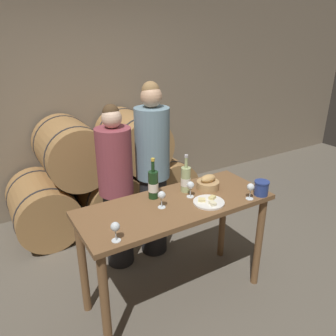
{
  "coord_description": "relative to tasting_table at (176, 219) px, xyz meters",
  "views": [
    {
      "loc": [
        -1.22,
        -1.9,
        2.13
      ],
      "look_at": [
        0.0,
        0.12,
        1.17
      ],
      "focal_mm": 35.0,
      "sensor_mm": 36.0,
      "label": 1
    }
  ],
  "objects": [
    {
      "name": "stone_wall_back",
      "position": [
        0.0,
        2.14,
        0.83
      ],
      "size": [
        10.0,
        0.12,
        3.2
      ],
      "color": "gray",
      "rests_on": "ground_plane"
    },
    {
      "name": "person_left",
      "position": [
        -0.22,
        0.68,
        0.04
      ],
      "size": [
        0.32,
        0.32,
        1.59
      ],
      "color": "#232326",
      "rests_on": "ground_plane"
    },
    {
      "name": "tasting_table",
      "position": [
        0.0,
        0.0,
        0.0
      ],
      "size": [
        1.54,
        0.61,
        0.92
      ],
      "color": "brown",
      "rests_on": "ground_plane"
    },
    {
      "name": "cheese_plate",
      "position": [
        0.22,
        -0.14,
        0.16
      ],
      "size": [
        0.24,
        0.24,
        0.04
      ],
      "color": "white",
      "rests_on": "tasting_table"
    },
    {
      "name": "wine_glass_left",
      "position": [
        -0.13,
        -0.01,
        0.24
      ],
      "size": [
        0.06,
        0.06,
        0.13
      ],
      "color": "white",
      "rests_on": "tasting_table"
    },
    {
      "name": "ground_plane",
      "position": [
        0.0,
        0.0,
        -0.77
      ],
      "size": [
        10.0,
        10.0,
        0.0
      ],
      "primitive_type": "plane",
      "color": "#665E51"
    },
    {
      "name": "wine_glass_center",
      "position": [
        0.15,
        0.03,
        0.24
      ],
      "size": [
        0.06,
        0.06,
        0.13
      ],
      "color": "white",
      "rests_on": "tasting_table"
    },
    {
      "name": "wine_bottle_white",
      "position": [
        0.18,
        0.13,
        0.26
      ],
      "size": [
        0.08,
        0.08,
        0.32
      ],
      "color": "#ADBC7F",
      "rests_on": "tasting_table"
    },
    {
      "name": "barrel_stack",
      "position": [
        -0.0,
        1.59,
        -0.19
      ],
      "size": [
        2.2,
        0.87,
        1.29
      ],
      "color": "#A87A47",
      "rests_on": "ground_plane"
    },
    {
      "name": "bread_basket",
      "position": [
        0.36,
        0.07,
        0.2
      ],
      "size": [
        0.19,
        0.19,
        0.13
      ],
      "color": "tan",
      "rests_on": "tasting_table"
    },
    {
      "name": "wine_glass_far_left",
      "position": [
        -0.6,
        -0.23,
        0.24
      ],
      "size": [
        0.06,
        0.06,
        0.13
      ],
      "color": "white",
      "rests_on": "tasting_table"
    },
    {
      "name": "person_right",
      "position": [
        0.16,
        0.68,
        0.13
      ],
      "size": [
        0.33,
        0.33,
        1.75
      ],
      "color": "#232326",
      "rests_on": "ground_plane"
    },
    {
      "name": "blue_crock",
      "position": [
        0.67,
        -0.24,
        0.21
      ],
      "size": [
        0.12,
        0.12,
        0.12
      ],
      "color": "navy",
      "rests_on": "tasting_table"
    },
    {
      "name": "wine_glass_right",
      "position": [
        0.54,
        -0.25,
        0.24
      ],
      "size": [
        0.06,
        0.06,
        0.13
      ],
      "color": "white",
      "rests_on": "tasting_table"
    },
    {
      "name": "wine_bottle_red",
      "position": [
        -0.11,
        0.17,
        0.26
      ],
      "size": [
        0.08,
        0.08,
        0.34
      ],
      "color": "#193819",
      "rests_on": "tasting_table"
    }
  ]
}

